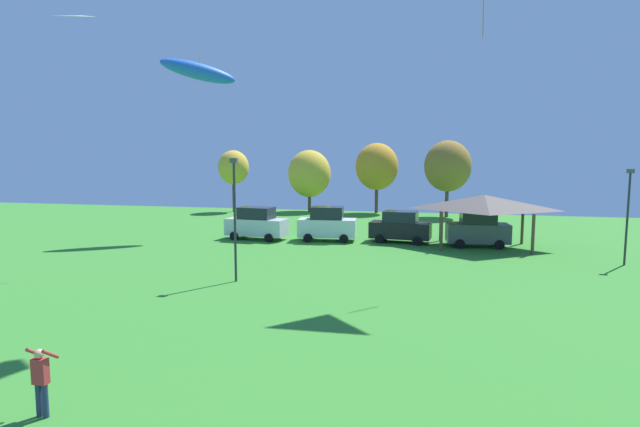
% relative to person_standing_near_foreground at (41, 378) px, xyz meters
% --- Properties ---
extents(person_standing_near_foreground, '(0.52, 0.50, 1.72)m').
position_rel_person_standing_near_foreground_xyz_m(person_standing_near_foreground, '(0.00, 0.00, 0.00)').
color(person_standing_near_foreground, navy).
rests_on(person_standing_near_foreground, ground).
extents(kite_flying_3, '(2.28, 1.88, 0.43)m').
position_rel_person_standing_near_foreground_xyz_m(kite_flying_3, '(-12.75, 18.55, 13.26)').
color(kite_flying_3, white).
extents(kite_flying_4, '(5.59, 4.12, 2.37)m').
position_rel_person_standing_near_foreground_xyz_m(kite_flying_4, '(-8.81, 26.31, 11.68)').
color(kite_flying_4, blue).
extents(parked_car_leftmost, '(4.71, 2.33, 2.44)m').
position_rel_person_standing_near_foreground_xyz_m(parked_car_leftmost, '(-4.05, 25.60, 0.23)').
color(parked_car_leftmost, silver).
rests_on(parked_car_leftmost, ground).
extents(parked_car_second_from_left, '(4.37, 2.28, 2.54)m').
position_rel_person_standing_near_foreground_xyz_m(parked_car_second_from_left, '(1.27, 26.18, 0.27)').
color(parked_car_second_from_left, silver).
rests_on(parked_car_second_from_left, ground).
extents(parked_car_third_from_left, '(4.47, 2.34, 2.28)m').
position_rel_person_standing_near_foreground_xyz_m(parked_car_third_from_left, '(6.58, 26.67, 0.16)').
color(parked_car_third_from_left, black).
rests_on(parked_car_third_from_left, ground).
extents(parked_car_rightmost_in_row, '(4.30, 2.38, 2.51)m').
position_rel_person_standing_near_foreground_xyz_m(parked_car_rightmost_in_row, '(11.89, 26.12, 0.26)').
color(parked_car_rightmost_in_row, '#4C5156').
rests_on(parked_car_rightmost_in_row, ground).
extents(park_pavilion, '(7.31, 5.20, 3.60)m').
position_rel_person_standing_near_foreground_xyz_m(park_pavilion, '(12.26, 25.97, 2.11)').
color(park_pavilion, brown).
rests_on(park_pavilion, ground).
extents(light_post_0, '(0.36, 0.20, 6.10)m').
position_rel_person_standing_near_foreground_xyz_m(light_post_0, '(-0.59, 13.25, 2.48)').
color(light_post_0, '#2D2D33').
rests_on(light_post_0, ground).
extents(light_post_1, '(0.36, 0.20, 5.49)m').
position_rel_person_standing_near_foreground_xyz_m(light_post_1, '(19.64, 21.80, 2.17)').
color(light_post_1, '#2D2D33').
rests_on(light_post_1, ground).
extents(treeline_tree_0, '(3.45, 3.45, 6.94)m').
position_rel_person_standing_near_foreground_xyz_m(treeline_tree_0, '(-13.22, 43.22, 4.04)').
color(treeline_tree_0, brown).
rests_on(treeline_tree_0, ground).
extents(treeline_tree_1, '(4.83, 4.83, 6.97)m').
position_rel_person_standing_near_foreground_xyz_m(treeline_tree_1, '(-4.93, 45.33, 3.34)').
color(treeline_tree_1, brown).
rests_on(treeline_tree_1, ground).
extents(treeline_tree_2, '(4.68, 4.68, 7.71)m').
position_rel_person_standing_near_foreground_xyz_m(treeline_tree_2, '(2.67, 45.52, 4.16)').
color(treeline_tree_2, brown).
rests_on(treeline_tree_2, ground).
extents(treeline_tree_3, '(4.74, 4.74, 7.86)m').
position_rel_person_standing_near_foreground_xyz_m(treeline_tree_3, '(10.17, 43.31, 4.28)').
color(treeline_tree_3, brown).
rests_on(treeline_tree_3, ground).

